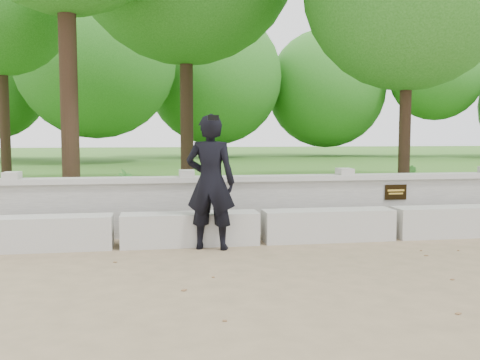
% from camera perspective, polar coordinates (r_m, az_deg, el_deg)
% --- Properties ---
extents(ground, '(80.00, 80.00, 0.00)m').
position_cam_1_polar(ground, '(6.66, 22.99, -8.87)').
color(ground, '#927A59').
rests_on(ground, ground).
extents(lawn, '(40.00, 22.00, 0.25)m').
position_cam_1_polar(lawn, '(19.82, 0.95, 0.89)').
color(lawn, '#2F6724').
rests_on(lawn, ground).
extents(concrete_bench, '(11.90, 0.45, 0.45)m').
position_cam_1_polar(concrete_bench, '(8.25, 15.99, -4.44)').
color(concrete_bench, beige).
rests_on(concrete_bench, ground).
extents(parapet_wall, '(12.50, 0.35, 0.90)m').
position_cam_1_polar(parapet_wall, '(8.85, 14.10, -2.21)').
color(parapet_wall, '#B9B6AE').
rests_on(parapet_wall, ground).
extents(man_main, '(0.76, 0.69, 1.81)m').
position_cam_1_polar(man_main, '(7.12, -3.16, -0.22)').
color(man_main, black).
rests_on(man_main, ground).
extents(shrub_a, '(0.40, 0.42, 0.66)m').
position_cam_1_polar(shrub_a, '(9.85, -11.99, -0.75)').
color(shrub_a, '#317226').
rests_on(shrub_a, lawn).
extents(shrub_b, '(0.43, 0.45, 0.63)m').
position_cam_1_polar(shrub_b, '(11.73, 17.72, -0.05)').
color(shrub_b, '#317226').
rests_on(shrub_b, lawn).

